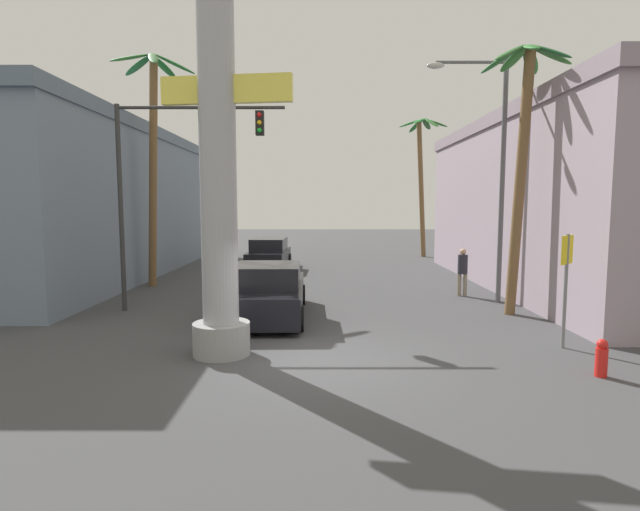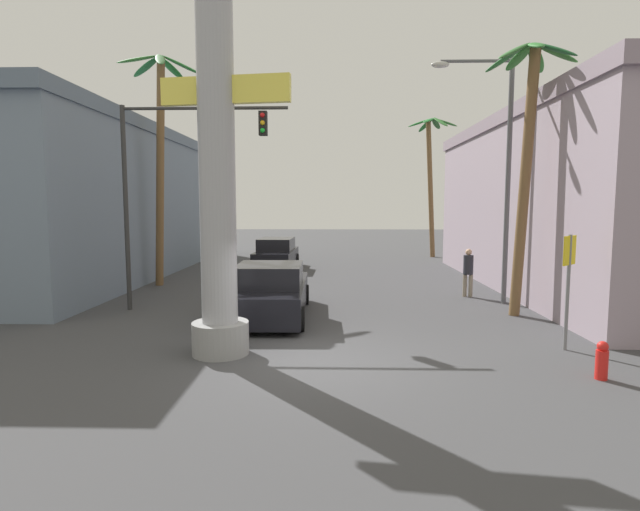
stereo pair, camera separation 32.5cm
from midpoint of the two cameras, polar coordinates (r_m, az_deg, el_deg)
The scene contains 14 objects.
ground_plane at distance 20.23m, azimuth 0.99°, elevation -3.32°, with size 91.33×91.33×0.00m, color #424244.
building_left at distance 25.52m, azimuth -24.16°, elevation 5.61°, with size 7.44×20.45×6.68m.
building_right at distance 22.11m, azimuth 30.45°, elevation 5.30°, with size 8.94×17.11×6.63m.
neon_sign_pole at distance 10.85m, azimuth -10.90°, elevation 15.05°, with size 3.10×1.22×10.80m.
street_lamp at distance 17.13m, azimuth 20.09°, elevation 10.44°, with size 2.59×0.28×7.83m.
crossing_sign at distance 12.29m, azimuth 27.21°, elevation -1.97°, with size 0.47×0.47×2.57m.
traffic_light_mast at distance 15.70m, azimuth -15.82°, elevation 9.60°, with size 5.00×0.32×6.15m.
car_lead at distance 14.38m, azimuth -5.00°, elevation -4.25°, with size 2.15×4.99×1.56m.
car_far at distance 25.00m, azimuth -4.63°, elevation 0.11°, with size 2.01×4.54×1.56m.
palm_tree_far_right at distance 31.47m, azimuth 12.89°, elevation 9.92°, with size 2.98×2.81×8.45m.
palm_tree_near_right at distance 15.60m, azimuth 23.15°, elevation 12.35°, with size 2.46×2.58×7.74m.
palm_tree_mid_left at distance 20.87m, azimuth -17.38°, elevation 12.53°, with size 3.17×3.31×9.02m.
pedestrian_mid_right at distance 18.20m, azimuth 17.07°, elevation -1.49°, with size 0.45×0.45×1.69m.
fire_hydrant at distance 10.81m, azimuth 30.29°, elevation -10.33°, with size 0.22×0.22×0.72m.
Camera 2 is at (0.37, -9.97, 3.21)m, focal length 28.00 mm.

